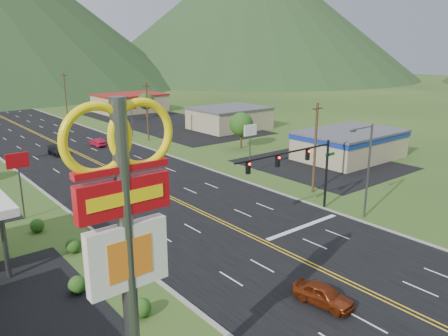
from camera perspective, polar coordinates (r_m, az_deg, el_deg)
ground at (r=30.72m, az=21.53°, el=-16.35°), size 500.00×500.00×0.00m
road at (r=30.72m, az=21.53°, el=-16.35°), size 20.00×460.00×0.04m
pylon_sign at (r=16.69m, az=-12.76°, el=-7.19°), size 4.32×0.60×14.00m
traffic_signal at (r=41.05m, az=9.90°, el=0.63°), size 13.10×0.43×7.00m
streetlight_east at (r=42.44m, az=18.15°, el=0.36°), size 3.28×0.25×9.00m
building_east_near at (r=66.47m, az=16.11°, el=3.16°), size 15.40×10.40×4.10m
building_east_mid at (r=88.08m, az=0.72°, el=6.55°), size 14.40×11.40×4.30m
building_east_far at (r=115.07m, az=-12.18°, el=8.33°), size 16.40×12.40×4.50m
pole_sign_west_a at (r=44.33m, az=-25.28°, el=0.08°), size 2.00×0.18×6.40m
pole_sign_east_a at (r=55.22m, az=3.45°, el=4.30°), size 2.00×0.18×6.40m
pole_sign_east_b at (r=81.44m, az=-12.02°, el=7.56°), size 2.00×0.18×6.40m
tree_east_a at (r=70.13m, az=2.27°, el=5.71°), size 3.84×3.84×5.82m
tree_east_b at (r=103.41m, az=-10.15°, el=8.59°), size 3.84×3.84×5.82m
utility_pole_a at (r=48.83m, az=11.82°, el=2.63°), size 1.60×0.28×10.00m
utility_pole_b at (r=77.28m, az=-9.98°, el=7.32°), size 1.60×0.28×10.00m
utility_pole_c at (r=113.71m, az=-20.02°, el=9.14°), size 1.60×0.28×10.00m
utility_pole_d at (r=151.95m, az=-25.15°, el=9.96°), size 1.60×0.28×10.00m
mountain_ne at (r=255.30m, az=3.56°, el=19.65°), size 180.00×180.00×70.00m
car_red_near at (r=29.14m, az=12.83°, el=-15.89°), size 2.22×4.14×1.34m
car_dark_mid at (r=70.66m, az=-20.94°, el=2.07°), size 2.01×4.38×1.24m
car_red_far at (r=75.09m, az=-16.18°, el=3.23°), size 1.42×3.92×1.29m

